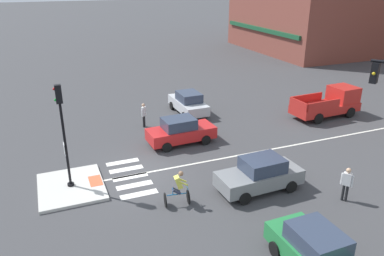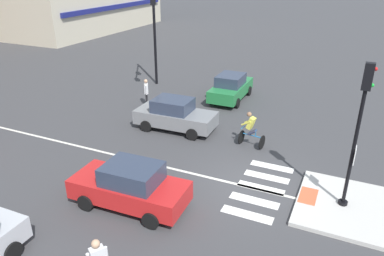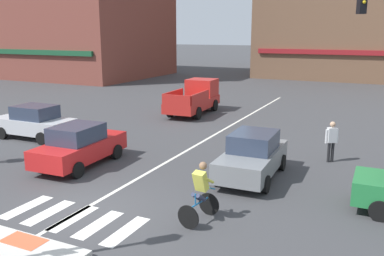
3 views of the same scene
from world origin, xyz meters
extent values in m
plane|color=#3D3D3F|center=(0.00, 0.00, 0.00)|extent=(300.00, 300.00, 0.00)
cube|color=beige|center=(0.00, -3.42, 0.07)|extent=(3.62, 3.04, 0.15)
cube|color=#DB5B38|center=(0.00, -2.25, 0.15)|extent=(1.10, 0.60, 0.01)
cylinder|color=black|center=(0.00, -3.42, 0.21)|extent=(0.32, 0.32, 0.12)
cylinder|color=black|center=(0.00, -3.42, 2.31)|extent=(0.12, 0.12, 4.07)
cube|color=white|center=(0.00, -3.49, 2.10)|extent=(0.44, 0.03, 0.56)
cube|color=black|center=(0.00, -3.42, 4.76)|extent=(0.24, 0.28, 0.84)
sphere|color=red|center=(0.00, -3.58, 5.01)|extent=(0.12, 0.12, 0.12)
sphere|color=green|center=(0.00, -3.58, 4.51)|extent=(0.12, 0.12, 0.12)
cube|color=silver|center=(-1.80, -0.50, 0.00)|extent=(0.44, 1.80, 0.01)
cube|color=silver|center=(-0.90, -0.50, 0.00)|extent=(0.44, 1.80, 0.01)
cube|color=silver|center=(0.00, -0.50, 0.00)|extent=(0.44, 1.80, 0.01)
cube|color=silver|center=(0.90, -0.50, 0.00)|extent=(0.44, 1.80, 0.01)
cube|color=silver|center=(1.80, -0.50, 0.00)|extent=(0.44, 1.80, 0.01)
cube|color=silver|center=(-0.13, 10.00, 0.00)|extent=(0.14, 28.00, 0.01)
cube|color=black|center=(6.54, 7.79, 6.17)|extent=(0.38, 0.39, 0.80)
sphere|color=gold|center=(6.62, 7.64, 6.17)|extent=(0.12, 0.12, 0.12)
cube|color=#194C2D|center=(-26.39, 23.16, 3.10)|extent=(16.67, 0.30, 0.50)
cube|color=#2D384C|center=(8.92, 3.90, 1.32)|extent=(1.92, 1.51, 0.64)
cylinder|color=black|center=(7.79, 4.72, 0.30)|extent=(0.60, 0.19, 0.60)
cylinder|color=black|center=(7.81, 3.05, 0.30)|extent=(0.60, 0.19, 0.60)
cube|color=red|center=(-3.00, 3.42, 0.65)|extent=(1.87, 4.17, 0.70)
cube|color=#2D384C|center=(-2.99, 3.27, 1.32)|extent=(1.56, 1.96, 0.64)
cylinder|color=black|center=(-3.88, 4.65, 0.30)|extent=(0.20, 0.61, 0.60)
cylinder|color=black|center=(-2.22, 4.72, 0.30)|extent=(0.20, 0.61, 0.60)
cylinder|color=black|center=(-3.78, 2.11, 0.30)|extent=(0.20, 0.61, 0.60)
cylinder|color=black|center=(-2.11, 2.18, 0.30)|extent=(0.20, 0.61, 0.60)
cube|color=slate|center=(3.52, 4.95, 0.65)|extent=(1.82, 4.15, 0.70)
cube|color=#2D384C|center=(3.52, 5.10, 1.32)|extent=(1.54, 1.94, 0.64)
cylinder|color=black|center=(4.39, 3.70, 0.30)|extent=(0.20, 0.61, 0.60)
cylinder|color=black|center=(2.73, 3.65, 0.30)|extent=(0.20, 0.61, 0.60)
cylinder|color=black|center=(4.32, 6.24, 0.30)|extent=(0.20, 0.61, 0.60)
cylinder|color=black|center=(2.65, 6.19, 0.30)|extent=(0.20, 0.61, 0.60)
cube|color=silver|center=(-7.95, 5.83, 0.65)|extent=(4.13, 1.78, 0.70)
cube|color=#2D384C|center=(-7.80, 5.83, 1.32)|extent=(1.93, 1.52, 0.64)
cylinder|color=black|center=(-9.20, 4.97, 0.30)|extent=(0.60, 0.19, 0.60)
cylinder|color=black|center=(-9.23, 6.64, 0.30)|extent=(0.60, 0.19, 0.60)
cylinder|color=black|center=(-6.66, 5.02, 0.30)|extent=(0.60, 0.19, 0.60)
cylinder|color=black|center=(-6.69, 6.69, 0.30)|extent=(0.60, 0.19, 0.60)
cube|color=red|center=(-3.50, 14.75, 0.68)|extent=(2.15, 5.19, 0.60)
cube|color=red|center=(-3.58, 16.35, 1.53)|extent=(1.88, 1.79, 1.10)
cube|color=#2D384C|center=(-3.62, 17.18, 1.61)|extent=(1.62, 0.16, 0.60)
cube|color=red|center=(-4.34, 13.69, 1.28)|extent=(0.26, 2.81, 0.60)
cube|color=red|center=(-2.56, 13.77, 1.28)|extent=(0.26, 2.81, 0.60)
cube|color=red|center=(-3.38, 12.25, 1.28)|extent=(1.80, 0.19, 0.60)
cylinder|color=black|center=(-4.49, 16.28, 0.38)|extent=(0.28, 0.77, 0.76)
cylinder|color=black|center=(-2.67, 16.37, 0.38)|extent=(0.28, 0.77, 0.76)
cylinder|color=black|center=(-4.34, 13.30, 0.38)|extent=(0.28, 0.77, 0.76)
cylinder|color=black|center=(-2.52, 13.39, 0.38)|extent=(0.28, 0.77, 0.76)
cylinder|color=black|center=(3.37, 1.38, 0.33)|extent=(0.66, 0.14, 0.66)
cylinder|color=black|center=(3.22, 0.34, 0.33)|extent=(0.66, 0.14, 0.66)
cylinder|color=#2370AD|center=(3.30, 0.86, 0.55)|extent=(0.18, 0.89, 0.05)
cylinder|color=#2370AD|center=(3.27, 0.68, 0.73)|extent=(0.04, 0.04, 0.30)
cylinder|color=#2370AD|center=(3.37, 1.33, 0.85)|extent=(0.44, 0.10, 0.04)
cylinder|color=#2D334C|center=(3.22, 0.85, 0.73)|extent=(0.18, 0.41, 0.33)
cylinder|color=#2D334C|center=(3.37, 0.82, 0.73)|extent=(0.18, 0.41, 0.33)
cube|color=#DBD64C|center=(3.31, 0.94, 1.16)|extent=(0.39, 0.43, 0.60)
sphere|color=#936B4C|center=(3.33, 1.05, 1.57)|extent=(0.22, 0.22, 0.22)
cylinder|color=#DBD64C|center=(3.18, 1.14, 1.16)|extent=(0.15, 0.46, 0.31)
cylinder|color=#DBD64C|center=(3.49, 1.09, 1.16)|extent=(0.15, 0.46, 0.31)
cylinder|color=black|center=(-6.41, 1.98, 0.41)|extent=(0.12, 0.12, 0.82)
cylinder|color=black|center=(-6.55, 2.07, 0.41)|extent=(0.12, 0.12, 0.82)
cube|color=silver|center=(-6.48, 2.02, 1.12)|extent=(0.42, 0.38, 0.60)
cylinder|color=silver|center=(-6.29, 1.90, 1.07)|extent=(0.09, 0.09, 0.56)
cylinder|color=silver|center=(-6.67, 2.15, 1.07)|extent=(0.09, 0.09, 0.56)
sphere|color=tan|center=(-6.48, 2.02, 1.56)|extent=(0.22, 0.22, 0.22)
cylinder|color=black|center=(5.77, 8.04, 0.41)|extent=(0.12, 0.12, 0.82)
cylinder|color=black|center=(5.90, 8.13, 0.41)|extent=(0.12, 0.12, 0.82)
cube|color=silver|center=(5.83, 8.08, 1.12)|extent=(0.42, 0.38, 0.60)
cylinder|color=silver|center=(5.64, 7.96, 1.07)|extent=(0.09, 0.09, 0.56)
cylinder|color=silver|center=(6.03, 8.21, 1.07)|extent=(0.09, 0.09, 0.56)
sphere|color=tan|center=(5.83, 8.08, 1.56)|extent=(0.22, 0.22, 0.22)
camera|label=1|loc=(17.07, -3.98, 9.62)|focal=35.55mm
camera|label=2|loc=(-11.92, -3.10, 7.85)|focal=34.43mm
camera|label=3|loc=(7.72, -8.85, 5.14)|focal=38.89mm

